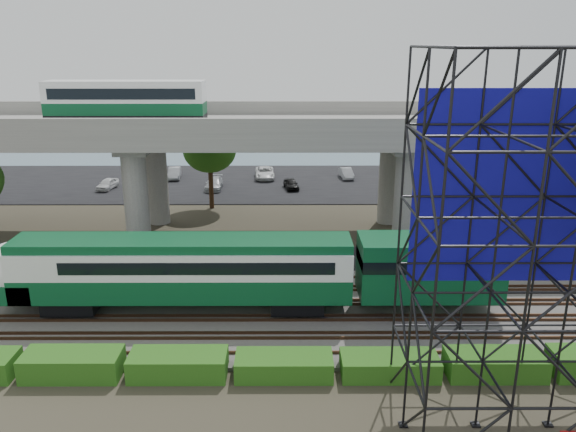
{
  "coord_description": "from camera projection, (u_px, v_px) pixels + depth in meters",
  "views": [
    {
      "loc": [
        1.11,
        -27.56,
        15.13
      ],
      "look_at": [
        1.23,
        6.0,
        4.75
      ],
      "focal_mm": 35.0,
      "sensor_mm": 36.0,
      "label": 1
    }
  ],
  "objects": [
    {
      "name": "hedge_strip",
      "position": [
        284.0,
        365.0,
        26.53
      ],
      "size": [
        34.6,
        1.8,
        1.2
      ],
      "color": "#245613",
      "rests_on": "ground"
    },
    {
      "name": "parked_cars",
      "position": [
        287.0,
        177.0,
        62.96
      ],
      "size": [
        36.75,
        9.46,
        1.29
      ],
      "color": "silver",
      "rests_on": "parking_lot"
    },
    {
      "name": "overpass",
      "position": [
        261.0,
        136.0,
        43.66
      ],
      "size": [
        80.0,
        12.0,
        12.4
      ],
      "color": "#9E9B93",
      "rests_on": "ground"
    },
    {
      "name": "suv",
      "position": [
        0.0,
        252.0,
        40.39
      ],
      "size": [
        4.98,
        3.55,
        1.26
      ],
      "primitive_type": "imported",
      "rotation": [
        0.0,
        0.0,
        1.93
      ],
      "color": "black",
      "rests_on": "service_road"
    },
    {
      "name": "rail_tracks",
      "position": [
        267.0,
        310.0,
        32.63
      ],
      "size": [
        90.0,
        9.52,
        0.16
      ],
      "color": "#472D1E",
      "rests_on": "ballast_bed"
    },
    {
      "name": "trees",
      "position": [
        214.0,
        168.0,
        44.58
      ],
      "size": [
        40.94,
        16.94,
        7.69
      ],
      "color": "#382314",
      "rests_on": "ground"
    },
    {
      "name": "commuter_train",
      "position": [
        221.0,
        268.0,
        31.85
      ],
      "size": [
        29.3,
        3.06,
        4.3
      ],
      "color": "black",
      "rests_on": "rail_tracks"
    },
    {
      "name": "scaffold_tower",
      "position": [
        535.0,
        256.0,
        21.0
      ],
      "size": [
        9.36,
        6.36,
        15.0
      ],
      "color": "black",
      "rests_on": "ground"
    },
    {
      "name": "ballast_bed",
      "position": [
        267.0,
        312.0,
        32.68
      ],
      "size": [
        90.0,
        12.0,
        0.2
      ],
      "primitive_type": "cube",
      "color": "slate",
      "rests_on": "ground"
    },
    {
      "name": "parking_lot",
      "position": [
        276.0,
        183.0,
        63.27
      ],
      "size": [
        90.0,
        18.0,
        0.08
      ],
      "primitive_type": "cube",
      "color": "black",
      "rests_on": "ground"
    },
    {
      "name": "ground",
      "position": [
        266.0,
        331.0,
        30.8
      ],
      "size": [
        140.0,
        140.0,
        0.0
      ],
      "primitive_type": "plane",
      "color": "#474233",
      "rests_on": "ground"
    },
    {
      "name": "service_road",
      "position": [
        271.0,
        259.0,
        40.82
      ],
      "size": [
        90.0,
        5.0,
        0.08
      ],
      "primitive_type": "cube",
      "color": "black",
      "rests_on": "ground"
    },
    {
      "name": "harbor_water",
      "position": [
        279.0,
        148.0,
        84.3
      ],
      "size": [
        140.0,
        40.0,
        0.03
      ],
      "primitive_type": "cube",
      "color": "slate",
      "rests_on": "ground"
    }
  ]
}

